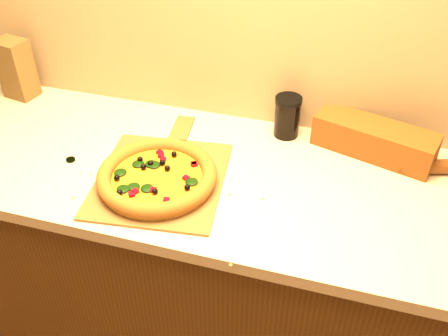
# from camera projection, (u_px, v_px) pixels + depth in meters

# --- Properties ---
(cabinet) EXTENTS (2.80, 0.65, 0.86)m
(cabinet) POSITION_uv_depth(u_px,v_px,m) (219.00, 272.00, 1.82)
(cabinet) COLOR #4A2B0F
(cabinet) RESTS_ON ground
(countertop) EXTENTS (2.84, 0.68, 0.04)m
(countertop) POSITION_uv_depth(u_px,v_px,m) (219.00, 177.00, 1.55)
(countertop) COLOR beige
(countertop) RESTS_ON cabinet
(pizza_peel) EXTENTS (0.42, 0.59, 0.01)m
(pizza_peel) POSITION_uv_depth(u_px,v_px,m) (162.00, 176.00, 1.51)
(pizza_peel) COLOR brown
(pizza_peel) RESTS_ON countertop
(pizza) EXTENTS (0.35, 0.35, 0.05)m
(pizza) POSITION_uv_depth(u_px,v_px,m) (157.00, 176.00, 1.47)
(pizza) COLOR #AF7E2B
(pizza) RESTS_ON pizza_peel
(bottle_cap) EXTENTS (0.04, 0.04, 0.01)m
(bottle_cap) POSITION_uv_depth(u_px,v_px,m) (71.00, 160.00, 1.58)
(bottle_cap) COLOR black
(bottle_cap) RESTS_ON countertop
(bread_bag) EXTENTS (0.40, 0.23, 0.10)m
(bread_bag) POSITION_uv_depth(u_px,v_px,m) (374.00, 139.00, 1.58)
(bread_bag) COLOR #603612
(bread_bag) RESTS_ON countertop
(paper_bag) EXTENTS (0.13, 0.11, 0.22)m
(paper_bag) POSITION_uv_depth(u_px,v_px,m) (16.00, 69.00, 1.84)
(paper_bag) COLOR brown
(paper_bag) RESTS_ON countertop
(dark_jar) EXTENTS (0.09, 0.09, 0.14)m
(dark_jar) POSITION_uv_depth(u_px,v_px,m) (287.00, 116.00, 1.65)
(dark_jar) COLOR black
(dark_jar) RESTS_ON countertop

